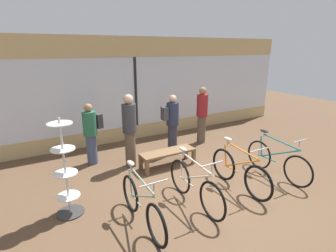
% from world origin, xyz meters
% --- Properties ---
extents(ground_plane, '(24.00, 24.00, 0.00)m').
position_xyz_m(ground_plane, '(0.00, 0.00, 0.00)').
color(ground_plane, brown).
extents(shop_back_wall, '(12.00, 0.08, 3.20)m').
position_xyz_m(shop_back_wall, '(0.00, 3.64, 1.64)').
color(shop_back_wall, tan).
rests_on(shop_back_wall, ground_plane).
extents(bicycle_far_left, '(0.46, 1.70, 1.02)m').
position_xyz_m(bicycle_far_left, '(-1.68, -0.51, 0.38)').
color(bicycle_far_left, black).
rests_on(bicycle_far_left, ground_plane).
extents(bicycle_left, '(0.46, 1.74, 1.04)m').
position_xyz_m(bicycle_left, '(-0.57, -0.44, 0.40)').
color(bicycle_left, black).
rests_on(bicycle_left, ground_plane).
extents(bicycle_right, '(0.46, 1.71, 1.04)m').
position_xyz_m(bicycle_right, '(0.58, -0.42, 0.39)').
color(bicycle_right, black).
rests_on(bicycle_right, ground_plane).
extents(bicycle_far_right, '(0.46, 1.75, 1.03)m').
position_xyz_m(bicycle_far_right, '(1.72, -0.44, 0.40)').
color(bicycle_far_right, black).
rests_on(bicycle_far_right, ground_plane).
extents(accessory_rack, '(0.48, 0.48, 1.78)m').
position_xyz_m(accessory_rack, '(-2.67, 0.43, 0.73)').
color(accessory_rack, '#333333').
rests_on(accessory_rack, ground_plane).
extents(display_bench, '(1.40, 0.44, 0.41)m').
position_xyz_m(display_bench, '(-0.18, 1.26, 0.34)').
color(display_bench, brown).
rests_on(display_bench, ground_plane).
extents(customer_near_rack, '(0.45, 0.45, 1.74)m').
position_xyz_m(customer_near_rack, '(1.60, 2.27, 0.92)').
color(customer_near_rack, brown).
rests_on(customer_near_rack, ground_plane).
extents(customer_by_window, '(0.53, 0.40, 1.57)m').
position_xyz_m(customer_by_window, '(-1.75, 2.38, 0.84)').
color(customer_by_window, '#424C6B').
rests_on(customer_by_window, ground_plane).
extents(customer_mid_floor, '(0.51, 0.37, 1.64)m').
position_xyz_m(customer_mid_floor, '(0.39, 2.03, 0.89)').
color(customer_mid_floor, '#2D2D38').
rests_on(customer_mid_floor, ground_plane).
extents(customer_near_bench, '(0.47, 0.47, 1.82)m').
position_xyz_m(customer_near_bench, '(-0.97, 1.74, 0.97)').
color(customer_near_bench, brown).
rests_on(customer_near_bench, ground_plane).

